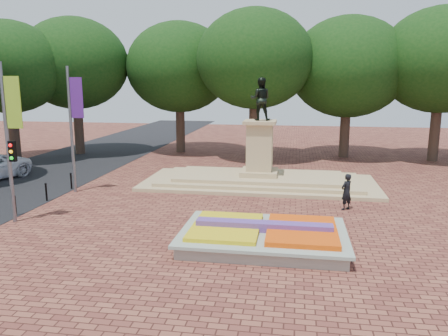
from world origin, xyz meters
name	(u,v)px	position (x,y,z in m)	size (l,w,h in m)	color
ground	(244,226)	(0.00, 0.00, 0.00)	(90.00, 90.00, 0.00)	brown
asphalt_street	(5,186)	(-15.00, 5.00, 0.01)	(9.00, 90.00, 0.02)	black
flower_bed	(264,235)	(1.03, -2.00, 0.38)	(6.30, 4.30, 0.91)	gray
monument	(259,170)	(0.00, 8.00, 0.88)	(14.00, 6.00, 6.40)	tan
tree_row_back	(300,75)	(2.33, 18.00, 6.67)	(44.80, 8.80, 10.43)	#36291D
banner_poles	(5,137)	(-10.08, -1.31, 3.88)	(0.88, 11.17, 7.00)	slate
pedestrian	(346,192)	(4.64, 3.35, 0.90)	(0.65, 0.43, 1.79)	black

